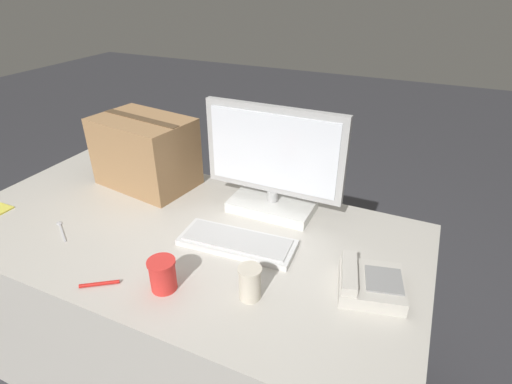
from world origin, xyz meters
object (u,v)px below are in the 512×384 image
paper_cup_left (163,275)px  spoon (61,229)px  keyboard (237,242)px  monitor (273,169)px  cardboard_box (145,152)px  pen_marker (99,284)px  paper_cup_right (250,283)px  desk_phone (369,283)px

paper_cup_left → spoon: 0.56m
paper_cup_left → spoon: bearing=169.7°
keyboard → paper_cup_left: paper_cup_left is taller
monitor → cardboard_box: monitor is taller
monitor → pen_marker: size_ratio=5.29×
paper_cup_right → spoon: 0.81m
cardboard_box → desk_phone: bearing=-15.6°
spoon → pen_marker: bearing=-172.2°
keyboard → desk_phone: desk_phone is taller
paper_cup_right → pen_marker: (-0.45, -0.15, -0.05)m
monitor → desk_phone: (0.45, -0.31, -0.16)m
keyboard → spoon: size_ratio=3.13×
pen_marker → paper_cup_right: bearing=-16.4°
keyboard → pen_marker: 0.47m
keyboard → pen_marker: (-0.30, -0.36, -0.01)m
paper_cup_left → cardboard_box: size_ratio=0.23×
desk_phone → paper_cup_left: 0.63m
keyboard → paper_cup_right: bearing=-58.5°
monitor → desk_phone: 0.57m
paper_cup_left → paper_cup_right: paper_cup_right is taller
desk_phone → paper_cup_left: bearing=-169.7°
monitor → paper_cup_left: bearing=-102.5°
desk_phone → spoon: (-1.13, -0.15, -0.03)m
monitor → keyboard: size_ratio=1.32×
paper_cup_left → pen_marker: 0.21m
desk_phone → keyboard: bearing=162.1°
keyboard → spoon: keyboard is taller
desk_phone → pen_marker: bearing=-170.2°
keyboard → pen_marker: bearing=-133.2°
monitor → desk_phone: monitor is taller
paper_cup_right → cardboard_box: bearing=147.4°
paper_cup_right → pen_marker: bearing=-161.3°
spoon → paper_cup_right: bearing=-147.9°
desk_phone → cardboard_box: size_ratio=0.51×
keyboard → spoon: bearing=-168.0°
paper_cup_right → cardboard_box: (-0.74, 0.47, 0.10)m
paper_cup_right → spoon: paper_cup_right is taller
paper_cup_left → paper_cup_right: bearing=16.5°
monitor → paper_cup_right: size_ratio=5.12×
paper_cup_left → keyboard: bearing=69.9°
monitor → spoon: size_ratio=4.12×
desk_phone → paper_cup_right: paper_cup_right is taller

